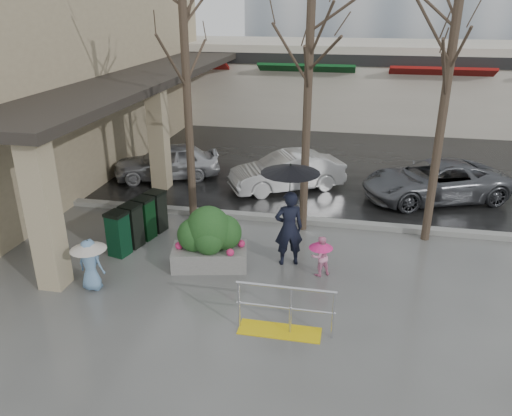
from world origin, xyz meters
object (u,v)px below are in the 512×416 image
(child_pink, at_px, (321,253))
(tree_midwest, at_px, (310,32))
(planter, at_px, (210,238))
(child_blue, at_px, (90,259))
(car_b, at_px, (287,172))
(woman, at_px, (289,207))
(car_a, at_px, (167,161))
(car_c, at_px, (434,181))
(tree_west, at_px, (184,36))
(tree_mideast, at_px, (452,50))
(handrail, at_px, (283,315))
(news_boxes, at_px, (138,222))

(child_pink, bearing_deg, tree_midwest, -108.77)
(tree_midwest, xyz_separation_m, planter, (-1.94, -2.57, -4.50))
(child_blue, bearing_deg, car_b, -110.90)
(woman, bearing_deg, child_pink, 135.61)
(child_blue, distance_m, planter, 2.72)
(tree_midwest, distance_m, car_a, 7.76)
(car_a, bearing_deg, car_b, 63.95)
(child_blue, height_order, car_c, car_c)
(tree_west, relative_size, planter, 3.56)
(tree_mideast, xyz_separation_m, woman, (-3.42, -2.07, -3.38))
(handrail, relative_size, woman, 0.75)
(child_blue, bearing_deg, handrail, 174.51)
(planter, bearing_deg, car_b, 79.51)
(handrail, distance_m, child_blue, 4.44)
(car_b, bearing_deg, tree_mideast, 24.71)
(planter, bearing_deg, handrail, -46.74)
(tree_mideast, xyz_separation_m, child_blue, (-7.50, -4.07, -4.12))
(handrail, xyz_separation_m, woman, (-0.28, 2.73, 1.11))
(child_blue, bearing_deg, car_a, -77.91)
(tree_mideast, height_order, car_a, tree_mideast)
(tree_midwest, distance_m, car_b, 5.60)
(child_blue, distance_m, car_b, 7.85)
(news_boxes, bearing_deg, car_a, 116.23)
(woman, bearing_deg, news_boxes, -23.64)
(car_b, height_order, car_c, same)
(tree_midwest, relative_size, planter, 3.66)
(planter, bearing_deg, child_blue, -146.40)
(woman, xyz_separation_m, news_boxes, (-4.02, 0.39, -0.91))
(tree_mideast, relative_size, child_blue, 5.42)
(tree_mideast, bearing_deg, tree_west, -180.00)
(tree_mideast, distance_m, planter, 7.14)
(news_boxes, bearing_deg, child_blue, -77.56)
(tree_mideast, height_order, car_b, tree_mideast)
(tree_mideast, bearing_deg, handrail, -123.19)
(child_blue, distance_m, car_a, 7.51)
(handrail, relative_size, child_blue, 1.58)
(child_blue, height_order, car_a, car_a)
(tree_mideast, height_order, child_blue, tree_mideast)
(tree_west, height_order, news_boxes, tree_west)
(woman, xyz_separation_m, child_blue, (-4.08, -2.01, -0.75))
(woman, bearing_deg, tree_west, -51.95)
(tree_midwest, height_order, tree_mideast, tree_midwest)
(child_blue, bearing_deg, planter, -142.43)
(car_a, xyz_separation_m, car_c, (9.10, -0.32, 0.00))
(handrail, bearing_deg, child_blue, 170.53)
(planter, bearing_deg, child_pink, 2.37)
(news_boxes, distance_m, car_c, 9.27)
(tree_west, distance_m, child_blue, 6.04)
(handrail, height_order, woman, woman)
(child_pink, relative_size, news_boxes, 0.46)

